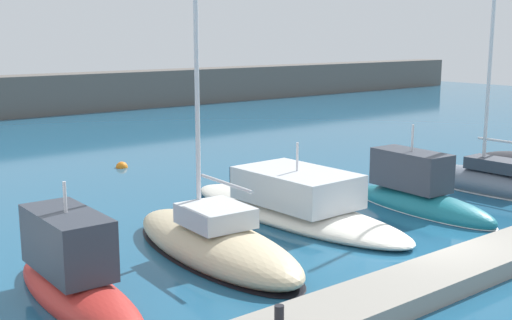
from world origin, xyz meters
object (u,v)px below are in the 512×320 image
object	(u,v)px
motorboat_ivory_fourth	(293,202)
motorboat_red_second	(74,275)
sailboat_slate_sixth	(489,181)
dock_bollard	(279,316)
sailboat_sand_third	(214,241)
motorboat_teal_fifth	(419,195)
mooring_buoy_orange	(122,168)

from	to	relation	value
motorboat_ivory_fourth	motorboat_red_second	bearing A→B (deg)	102.06
sailboat_slate_sixth	dock_bollard	size ratio (longest dim) A/B	25.82
sailboat_sand_third	motorboat_ivory_fourth	xyz separation A→B (m)	(4.46, 1.59, 0.11)
motorboat_ivory_fourth	dock_bollard	xyz separation A→B (m)	(-6.76, -7.15, 0.20)
sailboat_sand_third	motorboat_red_second	bearing A→B (deg)	100.55
motorboat_red_second	sailboat_sand_third	size ratio (longest dim) A/B	0.41
motorboat_ivory_fourth	dock_bollard	bearing A→B (deg)	135.22
sailboat_sand_third	motorboat_teal_fifth	bearing A→B (deg)	-90.11
motorboat_red_second	dock_bollard	bearing A→B (deg)	-155.18
motorboat_ivory_fourth	sailboat_slate_sixth	xyz separation A→B (m)	(8.85, -2.10, -0.13)
sailboat_sand_third	dock_bollard	bearing A→B (deg)	161.15
sailboat_sand_third	mooring_buoy_orange	world-z (taller)	sailboat_sand_third
motorboat_teal_fifth	mooring_buoy_orange	bearing A→B (deg)	23.22
mooring_buoy_orange	dock_bollard	world-z (taller)	dock_bollard
motorboat_red_second	sailboat_sand_third	world-z (taller)	sailboat_sand_third
motorboat_ivory_fourth	dock_bollard	distance (m)	9.84
motorboat_red_second	sailboat_sand_third	xyz separation A→B (m)	(4.49, 0.55, -0.21)
sailboat_slate_sixth	dock_bollard	distance (m)	16.40
motorboat_ivory_fourth	motorboat_teal_fifth	xyz separation A→B (m)	(4.23, -2.16, 0.02)
sailboat_sand_third	dock_bollard	size ratio (longest dim) A/B	34.30
motorboat_teal_fifth	sailboat_slate_sixth	xyz separation A→B (m)	(4.61, 0.06, -0.15)
sailboat_sand_third	sailboat_slate_sixth	distance (m)	13.32
motorboat_ivory_fourth	motorboat_teal_fifth	world-z (taller)	motorboat_teal_fifth
sailboat_sand_third	motorboat_teal_fifth	distance (m)	8.72
motorboat_red_second	mooring_buoy_orange	world-z (taller)	motorboat_red_second
motorboat_red_second	sailboat_slate_sixth	bearing A→B (deg)	-88.75
sailboat_sand_third	mooring_buoy_orange	bearing A→B (deg)	-12.63
motorboat_red_second	motorboat_ivory_fourth	xyz separation A→B (m)	(8.96, 2.14, -0.10)
sailboat_sand_third	motorboat_ivory_fourth	distance (m)	4.74
motorboat_teal_fifth	sailboat_slate_sixth	world-z (taller)	sailboat_slate_sixth
motorboat_teal_fifth	mooring_buoy_orange	xyz separation A→B (m)	(-4.88, 13.68, -0.54)
dock_bollard	sailboat_sand_third	bearing A→B (deg)	67.55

